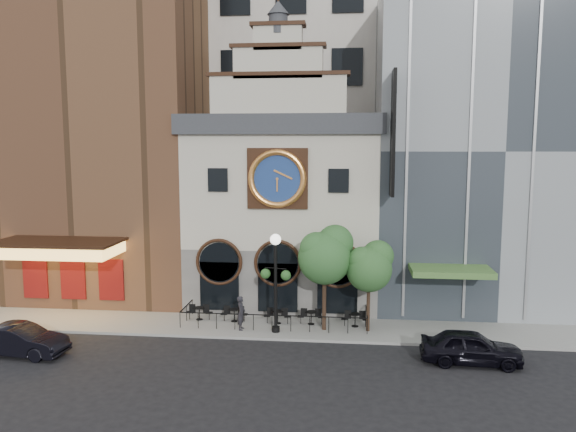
% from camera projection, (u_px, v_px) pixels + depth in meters
% --- Properties ---
extents(ground, '(120.00, 120.00, 0.00)m').
position_uv_depth(ground, '(269.00, 341.00, 30.35)').
color(ground, black).
rests_on(ground, ground).
extents(sidewalk, '(44.00, 5.00, 0.15)m').
position_uv_depth(sidewalk, '(275.00, 325.00, 32.81)').
color(sidewalk, gray).
rests_on(sidewalk, ground).
extents(clock_building, '(12.60, 8.78, 18.65)m').
position_uv_depth(clock_building, '(285.00, 203.00, 37.22)').
color(clock_building, '#605E5B').
rests_on(clock_building, ground).
extents(theater_building, '(14.00, 15.60, 25.00)m').
position_uv_depth(theater_building, '(107.00, 115.00, 39.91)').
color(theater_building, brown).
rests_on(theater_building, ground).
extents(retail_building, '(14.00, 14.40, 20.00)m').
position_uv_depth(retail_building, '(481.00, 151.00, 37.59)').
color(retail_building, gray).
rests_on(retail_building, ground).
extents(office_tower, '(20.00, 16.00, 40.00)m').
position_uv_depth(office_tower, '(300.00, 32.00, 47.55)').
color(office_tower, beige).
rests_on(office_tower, ground).
extents(cafe_railing, '(10.60, 2.60, 0.90)m').
position_uv_depth(cafe_railing, '(275.00, 316.00, 32.74)').
color(cafe_railing, black).
rests_on(cafe_railing, sidewalk).
extents(bistro_0, '(1.58, 0.68, 0.90)m').
position_uv_depth(bistro_0, '(199.00, 312.00, 33.45)').
color(bistro_0, black).
rests_on(bistro_0, sidewalk).
extents(bistro_1, '(1.58, 0.68, 0.90)m').
position_uv_depth(bistro_1, '(234.00, 314.00, 33.12)').
color(bistro_1, black).
rests_on(bistro_1, sidewalk).
extents(bistro_2, '(1.58, 0.68, 0.90)m').
position_uv_depth(bistro_2, '(277.00, 316.00, 32.74)').
color(bistro_2, black).
rests_on(bistro_2, sidewalk).
extents(bistro_3, '(1.58, 0.68, 0.90)m').
position_uv_depth(bistro_3, '(311.00, 317.00, 32.61)').
color(bistro_3, black).
rests_on(bistro_3, sidewalk).
extents(bistro_4, '(1.58, 0.68, 0.90)m').
position_uv_depth(bistro_4, '(355.00, 319.00, 32.19)').
color(bistro_4, black).
rests_on(bistro_4, sidewalk).
extents(car_right, '(4.91, 2.19, 1.64)m').
position_uv_depth(car_right, '(471.00, 347.00, 27.10)').
color(car_right, black).
rests_on(car_right, ground).
extents(car_left, '(4.88, 2.08, 1.57)m').
position_uv_depth(car_left, '(20.00, 340.00, 28.18)').
color(car_left, black).
rests_on(car_left, ground).
extents(pedestrian, '(0.46, 0.70, 1.93)m').
position_uv_depth(pedestrian, '(241.00, 313.00, 31.62)').
color(pedestrian, black).
rests_on(pedestrian, sidewalk).
extents(lamppost, '(1.74, 0.86, 5.54)m').
position_uv_depth(lamppost, '(276.00, 272.00, 30.92)').
color(lamppost, black).
rests_on(lamppost, sidewalk).
extents(tree_left, '(3.09, 2.98, 5.95)m').
position_uv_depth(tree_left, '(326.00, 254.00, 31.23)').
color(tree_left, '#382619').
rests_on(tree_left, sidewalk).
extents(tree_right, '(2.66, 2.56, 5.12)m').
position_uv_depth(tree_right, '(370.00, 265.00, 31.07)').
color(tree_right, '#382619').
rests_on(tree_right, sidewalk).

